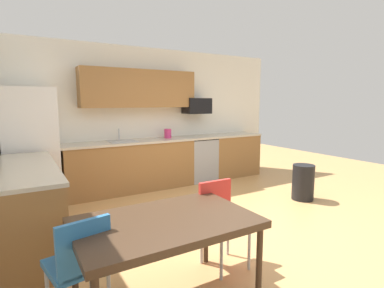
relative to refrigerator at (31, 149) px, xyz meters
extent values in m
plane|color=tan|center=(2.18, -2.22, -0.94)|extent=(12.00, 12.00, 0.00)
cube|color=white|center=(2.18, 0.43, 0.41)|extent=(5.80, 0.10, 2.70)
cube|color=olive|center=(1.63, 0.08, -0.49)|extent=(2.39, 0.60, 0.90)
cube|color=olive|center=(4.00, 0.08, -0.49)|extent=(1.16, 0.60, 0.90)
cube|color=olive|center=(-0.12, -1.42, -0.49)|extent=(0.60, 2.00, 0.90)
cube|color=beige|center=(2.18, 0.08, -0.02)|extent=(4.80, 0.64, 0.04)
cube|color=beige|center=(-0.12, -1.42, -0.02)|extent=(0.64, 2.00, 0.04)
cube|color=olive|center=(1.88, 0.21, 0.96)|extent=(2.20, 0.34, 0.70)
cube|color=white|center=(0.00, 0.00, 0.00)|extent=(0.76, 0.70, 1.87)
cube|color=#999BA0|center=(3.12, 0.08, -0.50)|extent=(0.60, 0.60, 0.88)
cube|color=black|center=(3.12, 0.08, -0.04)|extent=(0.60, 0.60, 0.03)
cube|color=black|center=(3.12, 0.18, 0.63)|extent=(0.54, 0.36, 0.32)
cube|color=#A5A8AD|center=(1.47, 0.08, -0.06)|extent=(0.48, 0.40, 0.14)
cylinder|color=#B2B5BA|center=(1.47, 0.26, 0.10)|extent=(0.02, 0.02, 0.24)
cube|color=#422D1E|center=(0.79, -3.15, -0.23)|extent=(1.40, 0.90, 0.06)
cylinder|color=#422D1E|center=(1.43, -3.54, -0.60)|extent=(0.05, 0.05, 0.68)
cylinder|color=#422D1E|center=(0.15, -2.76, -0.60)|extent=(0.05, 0.05, 0.68)
cylinder|color=#422D1E|center=(1.43, -2.76, -0.60)|extent=(0.05, 0.05, 0.68)
cube|color=red|center=(1.55, -2.93, -0.49)|extent=(0.40, 0.40, 0.05)
cube|color=red|center=(1.55, -2.75, -0.29)|extent=(0.38, 0.04, 0.40)
cylinder|color=#B2B2B7|center=(1.38, -3.10, -0.72)|extent=(0.03, 0.03, 0.42)
cylinder|color=#B2B2B7|center=(1.72, -3.10, -0.72)|extent=(0.03, 0.03, 0.42)
cylinder|color=#B2B2B7|center=(1.38, -2.76, -0.72)|extent=(0.03, 0.03, 0.42)
cylinder|color=#B2B2B7|center=(1.72, -2.76, -0.72)|extent=(0.03, 0.03, 0.42)
cube|color=#2D72B7|center=(0.14, -2.97, -0.49)|extent=(0.47, 0.47, 0.05)
cube|color=#2D72B7|center=(0.18, -3.14, -0.29)|extent=(0.38, 0.11, 0.40)
cylinder|color=#B2B2B7|center=(0.28, -2.77, -0.72)|extent=(0.03, 0.03, 0.42)
cylinder|color=black|center=(3.96, -1.92, -0.64)|extent=(0.36, 0.36, 0.60)
cylinder|color=#CC3372|center=(2.42, 0.13, 0.08)|extent=(0.14, 0.14, 0.20)
camera|label=1|loc=(-0.17, -5.19, 0.72)|focal=27.89mm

